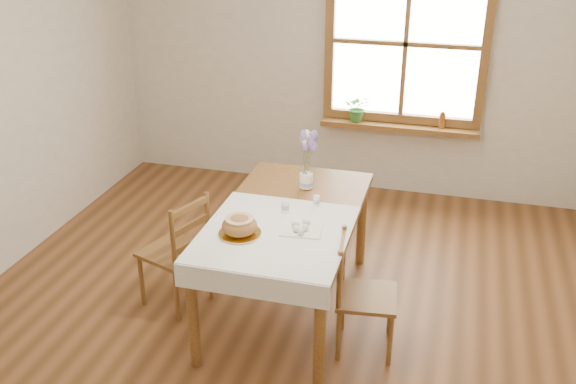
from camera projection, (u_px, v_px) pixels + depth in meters
name	position (u px, v px, depth m)	size (l,w,h in m)	color
ground	(276.00, 332.00, 4.30)	(5.00, 5.00, 0.00)	brown
room_walls	(274.00, 83.00, 3.58)	(4.60, 5.10, 2.65)	beige
window	(406.00, 44.00, 5.72)	(1.46, 0.08, 1.46)	olive
window_sill	(399.00, 127.00, 5.98)	(1.46, 0.20, 0.05)	olive
dining_table	(288.00, 224.00, 4.28)	(0.90, 1.60, 0.75)	olive
table_linen	(275.00, 233.00, 3.97)	(0.91, 0.99, 0.01)	white
chair_left	(174.00, 250.00, 4.45)	(0.40, 0.41, 0.85)	olive
chair_right	(367.00, 295.00, 4.00)	(0.37, 0.39, 0.79)	olive
bread_plate	(240.00, 234.00, 3.94)	(0.26, 0.26, 0.01)	white
bread_loaf	(240.00, 224.00, 3.92)	(0.22, 0.22, 0.12)	olive
egg_napkin	(302.00, 229.00, 4.00)	(0.25, 0.21, 0.01)	white
eggs	(302.00, 226.00, 3.98)	(0.19, 0.17, 0.04)	silver
salt_shaker	(285.00, 206.00, 4.20)	(0.05, 0.05, 0.10)	white
pepper_shaker	(317.00, 200.00, 4.29)	(0.04, 0.04, 0.08)	white
flower_vase	(306.00, 182.00, 4.57)	(0.10, 0.10, 0.11)	white
lavender_bouquet	(306.00, 154.00, 4.48)	(0.17, 0.17, 0.32)	#775DA6
potted_plant	(358.00, 111.00, 6.03)	(0.23, 0.26, 0.20)	#3A7D32
amber_bottle	(442.00, 120.00, 5.85)	(0.06, 0.06, 0.16)	#9A501C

